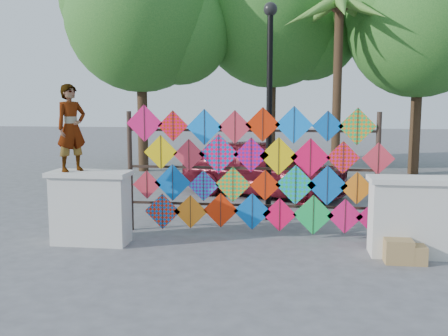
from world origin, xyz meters
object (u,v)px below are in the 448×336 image
Objects in this scene: vendor_woman at (71,128)px; sedan at (264,167)px; kite_rack at (254,171)px; lamppost at (269,91)px.

vendor_woman reaches higher than sedan.
sedan is at bearing 90.38° from kite_rack.
kite_rack is 1.10× the size of lamppost.
vendor_woman is at bearing -146.30° from lamppost.
sedan is 1.00× the size of lamppost.
vendor_woman is (-3.08, -0.93, 0.82)m from kite_rack.
lamppost is (0.22, 1.27, 1.48)m from kite_rack.
lamppost is at bearing 80.40° from kite_rack.
sedan is (3.06, 4.91, -1.27)m from vendor_woman.
sedan is 3.33m from lamppost.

